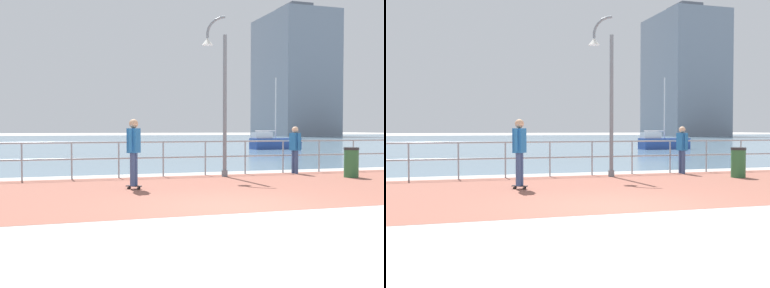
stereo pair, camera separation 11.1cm
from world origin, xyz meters
The scene contains 10 objects.
ground centered at (0.00, 40.00, 0.00)m, with size 220.00×220.00×0.00m, color #ADAAA5.
brick_paving centered at (0.00, 2.74, 0.00)m, with size 28.00×6.70×0.01m, color #935647.
harbor_water centered at (0.00, 51.09, 0.00)m, with size 180.00×88.00×0.00m, color slate.
waterfront_railing centered at (0.00, 6.09, 0.77)m, with size 25.25×0.06×1.12m.
lamppost centered at (1.68, 5.54, 2.78)m, with size 0.79×0.45×5.03m.
skateboarder centered at (-1.43, 3.25, 1.05)m, with size 0.40×0.51×1.75m.
bystander centered at (4.46, 5.74, 0.92)m, with size 0.27×0.56×1.58m.
trash_bin centered at (5.50, 4.11, 0.47)m, with size 0.46×0.46×0.93m.
sailboat_teal centered at (12.42, 22.98, 0.50)m, with size 3.79×1.35×5.24m.
tower_concrete centered at (44.84, 78.05, 12.40)m, with size 11.79×16.74×26.45m.
Camera 2 is at (-3.37, -8.38, 1.51)m, focal length 44.12 mm.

